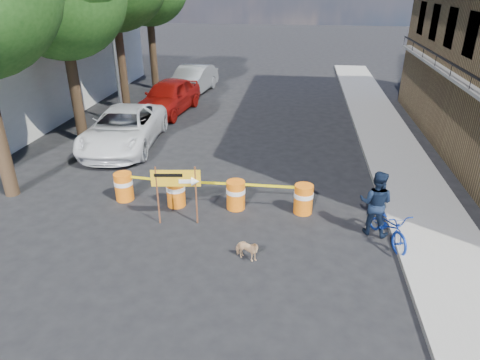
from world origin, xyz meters
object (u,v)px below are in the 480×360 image
(dog, at_px, (247,250))
(sedan_red, at_px, (169,97))
(barrel_far_left, at_px, (124,186))
(barrel_far_right, at_px, (303,198))
(sedan_silver, at_px, (193,80))
(bicycle, at_px, (390,210))
(barrel_mid_left, at_px, (176,192))
(pedestrian, at_px, (376,203))
(detour_sign, at_px, (182,183))
(barrel_mid_right, at_px, (236,194))
(suv_white, at_px, (124,128))

(dog, distance_m, sedan_red, 13.56)
(barrel_far_left, xyz_separation_m, barrel_far_right, (5.61, -0.08, 0.00))
(barrel_far_left, height_order, sedan_silver, sedan_silver)
(bicycle, bearing_deg, barrel_mid_left, 148.38)
(barrel_far_left, relative_size, pedestrian, 0.49)
(detour_sign, bearing_deg, barrel_mid_right, 31.13)
(barrel_far_left, bearing_deg, pedestrian, -7.22)
(pedestrian, height_order, dog, pedestrian)
(dog, height_order, sedan_silver, sedan_silver)
(pedestrian, xyz_separation_m, bicycle, (0.30, -0.39, 0.04))
(barrel_mid_right, xyz_separation_m, suv_white, (-5.37, 4.67, 0.32))
(dog, bearing_deg, sedan_red, 44.82)
(pedestrian, relative_size, suv_white, 0.33)
(barrel_far_left, relative_size, dog, 1.30)
(barrel_far_right, distance_m, sedan_silver, 15.53)
(barrel_far_left, xyz_separation_m, detour_sign, (2.25, -1.17, 0.82))
(barrel_far_left, distance_m, dog, 5.03)
(barrel_far_left, relative_size, barrel_far_right, 1.00)
(barrel_mid_left, bearing_deg, barrel_far_right, 1.16)
(bicycle, bearing_deg, barrel_far_right, 129.51)
(pedestrian, xyz_separation_m, sedan_red, (-8.87, 10.60, -0.07))
(detour_sign, height_order, sedan_silver, detour_sign)
(barrel_mid_left, bearing_deg, detour_sign, -63.08)
(pedestrian, xyz_separation_m, dog, (-3.27, -1.74, -0.63))
(dog, bearing_deg, suv_white, 60.03)
(sedan_red, height_order, sedan_silver, sedan_red)
(barrel_mid_left, height_order, pedestrian, pedestrian)
(detour_sign, bearing_deg, suv_white, 117.20)
(barrel_far_right, height_order, bicycle, bicycle)
(barrel_mid_right, bearing_deg, dog, -75.88)
(barrel_far_right, height_order, detour_sign, detour_sign)
(bicycle, relative_size, sedan_silver, 0.39)
(barrel_far_right, xyz_separation_m, sedan_silver, (-6.73, 14.00, 0.35))
(barrel_mid_left, height_order, detour_sign, detour_sign)
(barrel_mid_left, relative_size, sedan_silver, 0.18)
(barrel_far_left, distance_m, bicycle, 7.94)
(barrel_far_left, distance_m, detour_sign, 2.66)
(barrel_far_left, xyz_separation_m, pedestrian, (7.51, -0.95, 0.45))
(bicycle, bearing_deg, dog, -179.83)
(barrel_far_left, bearing_deg, suv_white, 111.28)
(barrel_far_right, bearing_deg, barrel_mid_left, -178.84)
(barrel_far_right, height_order, dog, barrel_far_right)
(pedestrian, bearing_deg, suv_white, -11.64)
(barrel_mid_right, relative_size, detour_sign, 0.51)
(barrel_mid_right, xyz_separation_m, dog, (0.66, -2.61, -0.18))
(dog, bearing_deg, barrel_mid_left, 65.03)
(bicycle, height_order, suv_white, bicycle)
(barrel_mid_left, height_order, barrel_mid_right, same)
(barrel_far_left, relative_size, suv_white, 0.16)
(sedan_red, bearing_deg, barrel_mid_left, -65.14)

